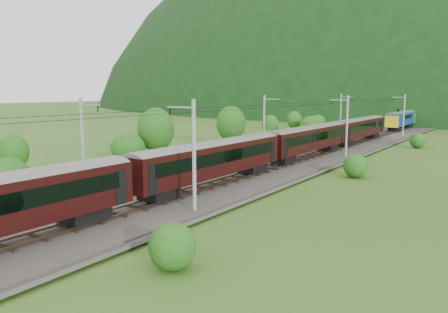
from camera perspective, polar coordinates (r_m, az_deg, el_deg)
The scene contains 14 objects.
ground at distance 36.05m, azimuth -11.63°, elevation -5.84°, with size 600.00×600.00×0.00m, color #35551A.
railbed at distance 43.32m, azimuth -2.03°, elevation -3.05°, with size 14.00×220.00×0.30m, color #38332D.
track_left at distance 44.73m, azimuth -4.50°, elevation -2.41°, with size 2.40×220.00×0.27m.
track_right at distance 41.91m, azimuth 0.60°, elevation -3.13°, with size 2.40×220.00×0.27m.
catenary_left at distance 64.41m, azimuth 5.32°, elevation 4.62°, with size 2.54×192.28×8.00m.
catenary_right at distance 59.39m, azimuth 15.69°, elevation 4.02°, with size 2.54×192.28×8.00m.
overhead_wires at distance 42.48m, azimuth -2.08°, elevation 6.18°, with size 4.83×198.00×0.03m.
mountain_ridge at distance 355.24m, azimuth 10.60°, elevation 6.95°, with size 336.00×280.00×132.00m, color black.
train at distance 47.95m, azimuth 5.78°, elevation 1.82°, with size 2.73×131.59×4.73m.
hazard_post_near at distance 82.07m, azimuth 16.43°, elevation 2.66°, with size 0.14×0.14×1.30m, color red.
hazard_post_far at distance 85.80m, azimuth 17.84°, elevation 2.85°, with size 0.14×0.14×1.33m, color red.
signal at distance 73.17m, azimuth 10.05°, elevation 2.69°, with size 0.24×0.24×2.17m.
vegetation_left at distance 62.86m, azimuth -3.66°, elevation 2.77°, with size 11.80×145.81×6.77m.
vegetation_right at distance 25.62m, azimuth 2.08°, elevation -8.78°, with size 4.68×88.83×2.79m.
Camera 1 is at (25.41, -24.00, 8.83)m, focal length 35.00 mm.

